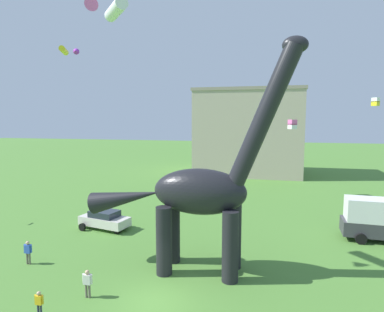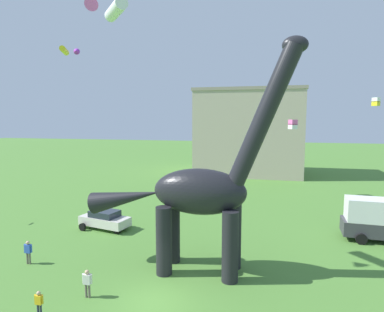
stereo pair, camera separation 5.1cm
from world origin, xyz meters
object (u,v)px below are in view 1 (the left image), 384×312
Objects in this scene: person_vendor_side at (87,281)px; parked_sedan_left at (105,219)px; kite_far_right at (110,9)px; kite_near_high at (376,102)px; kite_drifting at (292,124)px; kite_apex at (66,51)px; parked_box_truck at (381,220)px; person_far_spectator at (28,250)px; person_near_flyer at (39,301)px; dinosaur_sculpture at (199,191)px.

parked_sedan_left is at bearing -129.73° from person_vendor_side.
kite_far_right is 4.36× the size of kite_near_high.
parked_sedan_left is 4.08× the size of kite_drifting.
kite_far_right is (3.98, -5.88, 14.72)m from parked_sedan_left.
kite_apex is at bearing -174.07° from kite_drifting.
kite_far_right reaches higher than parked_sedan_left.
person_vendor_side is 0.55× the size of kite_apex.
parked_sedan_left is at bearing 124.06° from kite_far_right.
parked_box_truck is at bearing -18.15° from kite_apex.
kite_drifting is 1.73× the size of kite_near_high.
parked_box_truck is at bearing -67.48° from kite_drifting.
parked_sedan_left is at bearing -36.05° from person_far_spectator.
kite_near_high is at bearing 29.53° from kite_far_right.
person_near_flyer is (-18.51, -14.10, -0.91)m from parked_box_truck.
kite_apex reaches higher than kite_near_high.
parked_sedan_left reaches higher than person_far_spectator.
kite_apex is 24.56m from kite_far_right.
person_near_flyer is 0.82× the size of person_far_spectator.
person_near_flyer is at bearing -6.73° from person_vendor_side.
person_far_spectator is (-1.43, -7.26, 0.10)m from parked_sedan_left.
kite_drifting is (-5.68, 13.69, 6.87)m from parked_box_truck.
kite_near_high reaches higher than person_vendor_side.
kite_near_high is (21.12, 3.82, 9.65)m from parked_sedan_left.
parked_box_truck is at bearing -123.92° from person_near_flyer.
kite_near_high is (22.55, 11.09, 9.54)m from person_far_spectator.
kite_near_high is (-0.40, 1.65, 8.80)m from parked_box_truck.
kite_far_right reaches higher than kite_drifting.
parked_sedan_left is 1.68× the size of kite_apex.
person_vendor_side reaches higher than person_near_flyer.
parked_sedan_left is 1.62× the size of kite_far_right.
kite_near_high is at bearing 106.99° from parked_box_truck.
kite_drifting is (27.41, 2.85, -9.06)m from kite_apex.
kite_apex is 34.70m from kite_near_high.
parked_sedan_left is 24.18m from kite_apex.
kite_far_right is at bearing -152.07° from parked_box_truck.
parked_box_truck is 8.97m from kite_near_high.
person_far_spectator is 15.64m from kite_far_right.
dinosaur_sculpture is 21.21× the size of kite_near_high.
kite_far_right is at bearing -150.47° from kite_near_high.
parked_sedan_left reaches higher than person_near_flyer.
kite_drifting is at bearing 61.38° from kite_far_right.
kite_far_right reaches higher than parked_box_truck.
person_near_flyer is at bearing -138.99° from kite_near_high.
kite_near_high reaches higher than person_far_spectator.
kite_apex is at bearing 1.62° from person_far_spectator.
kite_near_high is at bearing 22.74° from parked_sedan_left.
kite_near_high is at bearing -120.20° from person_near_flyer.
kite_apex is (-15.89, 22.96, 16.69)m from person_vendor_side.
person_near_flyer is 6.44m from person_far_spectator.
dinosaur_sculpture is at bearing -107.09° from kite_drifting.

